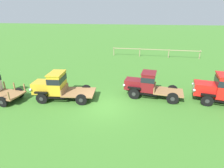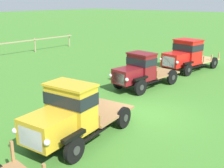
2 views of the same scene
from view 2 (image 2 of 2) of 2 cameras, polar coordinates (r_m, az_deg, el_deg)
The scene contains 5 objects.
ground_plane at distance 13.28m, azimuth 6.92°, elevation -6.01°, with size 240.00×240.00×0.00m, color #3D7528.
paddock_fence at distance 28.66m, azimuth -19.01°, elevation 7.60°, with size 13.92×0.35×1.38m.
vintage_truck_second_in_line at distance 10.26m, azimuth -8.66°, elevation -6.09°, with size 5.19×2.63×2.27m.
vintage_truck_midrow_center at distance 16.66m, azimuth 5.76°, elevation 2.75°, with size 4.96×2.22×2.16m.
vintage_truck_far_side at distance 21.45m, azimuth 14.80°, elevation 5.78°, with size 5.55×2.69×2.35m.
Camera 2 is at (-10.24, -6.75, 5.09)m, focal length 45.00 mm.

